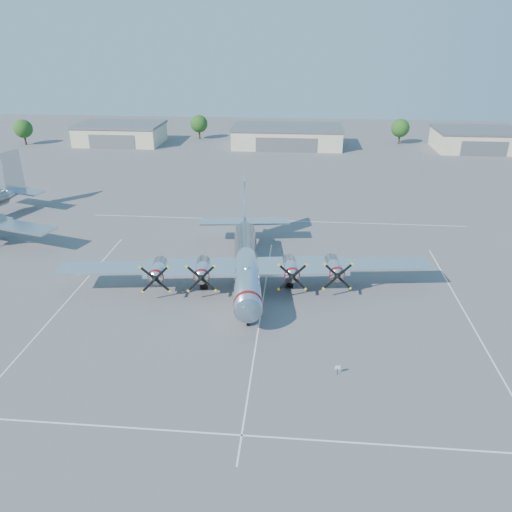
# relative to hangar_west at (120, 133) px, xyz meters

# --- Properties ---
(ground) EXTENTS (260.00, 260.00, 0.00)m
(ground) POSITION_rel_hangar_west_xyz_m (45.00, -81.96, -2.71)
(ground) COLOR #555557
(ground) RESTS_ON ground
(parking_lines) EXTENTS (60.00, 50.08, 0.01)m
(parking_lines) POSITION_rel_hangar_west_xyz_m (45.00, -83.71, -2.71)
(parking_lines) COLOR silver
(parking_lines) RESTS_ON ground
(hangar_west) EXTENTS (22.60, 14.60, 5.40)m
(hangar_west) POSITION_rel_hangar_west_xyz_m (0.00, 0.00, 0.00)
(hangar_west) COLOR beige
(hangar_west) RESTS_ON ground
(hangar_center) EXTENTS (28.60, 14.60, 5.40)m
(hangar_center) POSITION_rel_hangar_west_xyz_m (45.00, -0.00, -0.00)
(hangar_center) COLOR beige
(hangar_center) RESTS_ON ground
(hangar_east) EXTENTS (20.60, 14.60, 5.40)m
(hangar_east) POSITION_rel_hangar_west_xyz_m (93.00, 0.00, 0.00)
(hangar_east) COLOR beige
(hangar_east) RESTS_ON ground
(tree_far_west) EXTENTS (4.80, 4.80, 6.64)m
(tree_far_west) POSITION_rel_hangar_west_xyz_m (-25.00, -3.96, 1.51)
(tree_far_west) COLOR #382619
(tree_far_west) RESTS_ON ground
(tree_west) EXTENTS (4.80, 4.80, 6.64)m
(tree_west) POSITION_rel_hangar_west_xyz_m (20.00, 8.04, 1.51)
(tree_west) COLOR #382619
(tree_west) RESTS_ON ground
(tree_east) EXTENTS (4.80, 4.80, 6.64)m
(tree_east) POSITION_rel_hangar_west_xyz_m (75.00, 6.04, 1.51)
(tree_east) COLOR #382619
(tree_east) RESTS_ON ground
(main_bomber_b29) EXTENTS (46.17, 34.39, 9.48)m
(main_bomber_b29) POSITION_rel_hangar_west_xyz_m (42.63, -78.51, -2.71)
(main_bomber_b29) COLOR white
(main_bomber_b29) RESTS_ON ground
(info_placard) EXTENTS (0.49, 0.11, 0.94)m
(info_placard) POSITION_rel_hangar_west_xyz_m (52.59, -95.95, -2.05)
(info_placard) COLOR black
(info_placard) RESTS_ON ground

